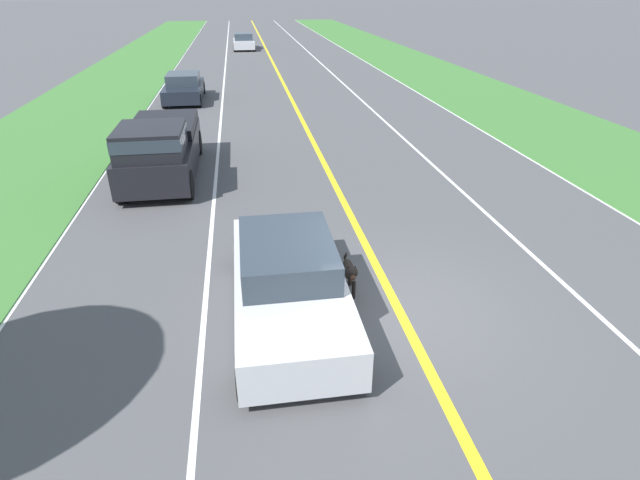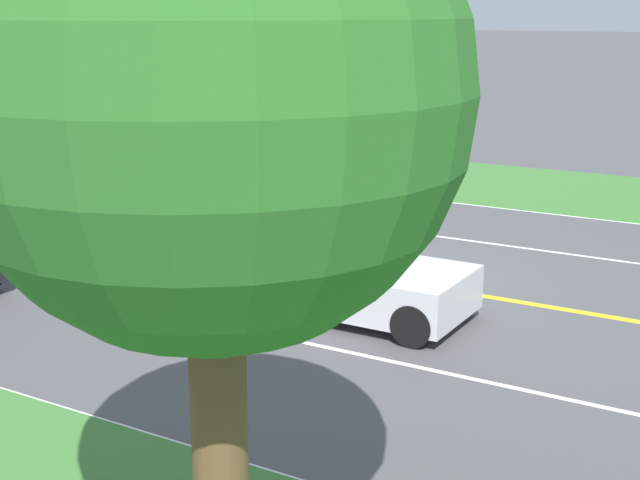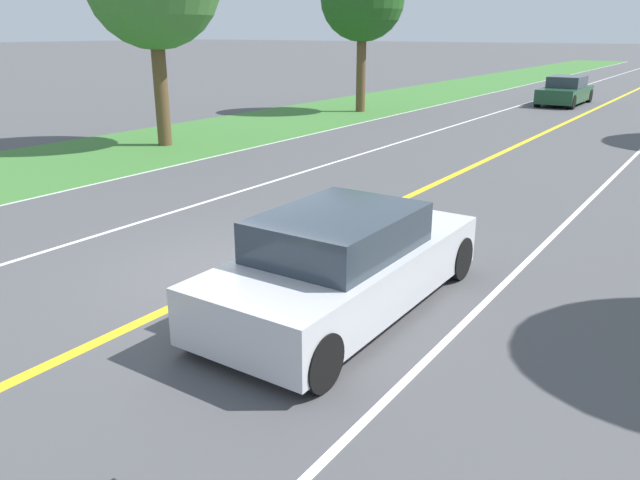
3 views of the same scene
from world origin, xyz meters
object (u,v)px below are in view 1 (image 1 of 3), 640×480
pickup_truck (160,147)px  ego_car (289,282)px  dog (349,272)px  car_trailing_mid (244,42)px  car_trailing_near (184,88)px

pickup_truck → ego_car: bearing=112.1°
dog → car_trailing_mid: 40.47m
car_trailing_mid → dog: bearing=91.6°
pickup_truck → car_trailing_mid: (-3.12, -33.26, -0.33)m
pickup_truck → car_trailing_near: bearing=-88.5°
car_trailing_near → car_trailing_mid: 21.99m
car_trailing_near → car_trailing_mid: car_trailing_mid is taller
pickup_truck → car_trailing_near: size_ratio=1.25×
ego_car → pickup_truck: pickup_truck is taller
ego_car → dog: size_ratio=3.89×
pickup_truck → car_trailing_near: 11.55m
dog → car_trailing_near: car_trailing_near is taller
ego_car → dog: (-1.18, -0.42, -0.16)m
car_trailing_near → car_trailing_mid: (-3.43, -21.72, 0.02)m
car_trailing_near → car_trailing_mid: bearing=-99.0°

